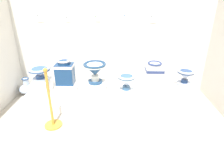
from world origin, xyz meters
TOP-DOWN VIEW (x-y plane):
  - ground_plane at (1.93, 0.65)m, footprint 5.87×5.30m
  - wall_back at (1.93, 2.53)m, footprint 4.07×0.06m
  - display_platform at (1.93, 2.00)m, footprint 3.29×0.97m
  - plinth_block_rightmost at (0.59, 2.06)m, footprint 0.30×0.40m
  - antique_toilet_rightmost at (0.59, 2.06)m, footprint 0.41×0.41m
  - plinth_block_central_ornate at (1.09, 2.00)m, footprint 0.32×0.40m
  - antique_toilet_central_ornate at (1.09, 2.00)m, footprint 0.33×0.26m
  - plinth_block_pale_glazed at (1.65, 1.96)m, footprint 0.36×0.37m
  - antique_toilet_pale_glazed at (1.65, 1.96)m, footprint 0.41×0.41m
  - plinth_block_broad_patterned at (2.23, 1.96)m, footprint 0.36×0.32m
  - antique_toilet_broad_patterned at (2.23, 1.96)m, footprint 0.34×0.34m
  - plinth_block_slender_white at (2.74, 2.04)m, footprint 0.29×0.29m
  - antique_toilet_slender_white at (2.74, 2.04)m, footprint 0.32×0.30m
  - plinth_block_tall_cobalt at (3.33, 2.03)m, footprint 0.28×0.33m
  - antique_toilet_tall_cobalt at (3.33, 2.03)m, footprint 0.32×0.32m
  - info_placard_first at (0.57, 2.50)m, footprint 0.14×0.01m
  - info_placard_second at (1.11, 2.50)m, footprint 0.11×0.01m
  - info_placard_third at (1.67, 2.50)m, footprint 0.11×0.01m
  - info_placard_fourth at (2.21, 2.50)m, footprint 0.09×0.01m
  - info_placard_fifth at (2.73, 2.50)m, footprint 0.13×0.01m
  - decorative_vase_spare at (0.20, 2.20)m, footprint 0.31×0.31m
  - stanchion_post_near_left at (1.06, 1.19)m, footprint 0.27×0.27m

SIDE VIEW (x-z plane):
  - ground_plane at x=1.93m, z-range -0.02..0.00m
  - display_platform at x=1.93m, z-range 0.00..0.13m
  - decorative_vase_spare at x=0.20m, z-range -0.04..0.32m
  - plinth_block_broad_patterned at x=2.23m, z-range 0.13..0.22m
  - plinth_block_slender_white at x=2.74m, z-range 0.13..0.29m
  - plinth_block_tall_cobalt at x=3.33m, z-range 0.13..0.34m
  - plinth_block_central_ornate at x=1.09m, z-range 0.13..0.35m
  - plinth_block_rightmost at x=0.59m, z-range 0.13..0.38m
  - plinth_block_pale_glazed at x=1.65m, z-range 0.13..0.40m
  - stanchion_post_near_left at x=1.06m, z-range -0.21..0.76m
  - antique_toilet_broad_patterned at x=2.23m, z-range 0.26..0.60m
  - antique_toilet_tall_cobalt at x=3.33m, z-range 0.38..0.69m
  - antique_toilet_slender_white at x=2.74m, z-range 0.29..0.78m
  - antique_toilet_rightmost at x=0.59m, z-range 0.42..0.69m
  - antique_toilet_central_ornate at x=1.09m, z-range 0.36..0.84m
  - antique_toilet_pale_glazed at x=1.65m, z-range 0.46..0.85m
  - info_placard_second at x=1.11m, z-range 1.42..1.54m
  - info_placard_fifth at x=2.73m, z-range 1.42..1.56m
  - info_placard_third at x=1.67m, z-range 1.44..1.56m
  - info_placard_fourth at x=2.21m, z-range 1.42..1.58m
  - info_placard_first at x=0.57m, z-range 1.43..1.58m
  - wall_back at x=1.93m, z-range 0.00..3.12m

